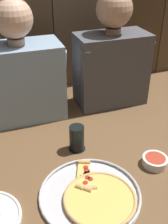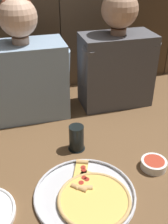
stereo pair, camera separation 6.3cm
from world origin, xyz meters
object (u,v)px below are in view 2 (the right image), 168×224
object	(u,v)px
drinking_glass	(76,138)
diner_right	(117,56)
dipping_bowl	(154,164)
diner_left	(24,68)
pizza_tray	(88,195)

from	to	relation	value
drinking_glass	diner_right	world-z (taller)	diner_right
drinking_glass	dipping_bowl	size ratio (longest dim) A/B	1.12
dipping_bowl	diner_left	bearing A→B (deg)	128.61
diner_left	drinking_glass	bearing A→B (deg)	-64.03
drinking_glass	diner_right	size ratio (longest dim) A/B	0.19
drinking_glass	diner_right	bearing A→B (deg)	48.68
pizza_tray	dipping_bowl	world-z (taller)	dipping_bowl
dipping_bowl	diner_right	size ratio (longest dim) A/B	0.17
diner_left	diner_right	bearing A→B (deg)	0.01
pizza_tray	drinking_glass	world-z (taller)	drinking_glass
diner_left	diner_right	distance (m)	0.49
pizza_tray	drinking_glass	size ratio (longest dim) A/B	3.16
pizza_tray	diner_right	xyz separation A→B (m)	(0.34, 0.64, 0.27)
pizza_tray	drinking_glass	bearing A→B (deg)	84.50
drinking_glass	diner_right	distance (m)	0.53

